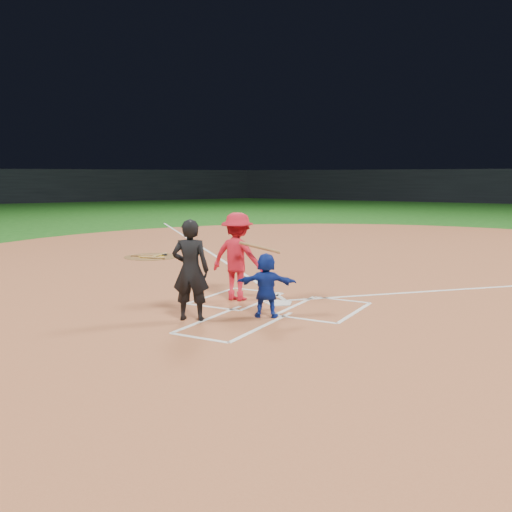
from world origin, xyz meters
The scene contains 14 objects.
ground centered at (0.00, 0.00, 0.00)m, with size 120.00×120.00×0.00m, color #164F13.
home_plate_dirt centered at (0.00, 6.00, 0.01)m, with size 28.00×28.00×0.01m, color #9B5432.
stadium_wall_far centered at (0.00, 48.00, 1.60)m, with size 80.00×1.20×3.20m, color black.
home_plate centered at (0.00, 0.00, 0.02)m, with size 0.60×0.60×0.02m, color silver.
on_deck_circle centered at (-6.49, 3.99, 0.02)m, with size 1.70×1.70×0.01m, color brown.
on_deck_logo centered at (-6.49, 3.99, 0.02)m, with size 0.80×0.80×0.00m, color #C39217.
on_deck_bat_a centered at (-6.34, 4.24, 0.05)m, with size 0.06×0.06×0.84m, color #A57F3C.
on_deck_bat_b centered at (-6.69, 3.89, 0.05)m, with size 0.06×0.06×0.84m, color brown.
on_deck_bat_c centered at (-6.19, 3.69, 0.05)m, with size 0.06×0.06×0.84m, color #A7773D.
bat_weight_donut centered at (-6.29, 4.39, 0.05)m, with size 0.19×0.19×0.05m, color black.
catcher centered at (0.28, -1.08, 0.60)m, with size 1.09×0.35×1.17m, color #122A97.
umpire centered at (-0.77, -1.92, 0.91)m, with size 0.65×0.43×1.79m, color black.
chalk_markings centered at (0.00, 5.29, 0.01)m, with size 28.35×17.32×0.01m.
batter_at_plate centered at (-0.90, -0.09, 0.91)m, with size 1.52×0.81×1.79m.
Camera 1 is at (4.98, -9.97, 2.54)m, focal length 40.00 mm.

